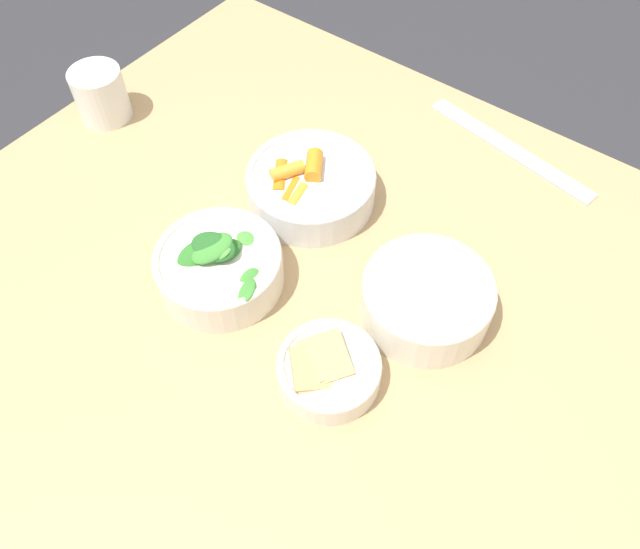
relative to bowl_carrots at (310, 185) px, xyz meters
name	(u,v)px	position (x,y,z in m)	size (l,w,h in m)	color
ground_plane	(347,491)	(0.18, -0.12, -0.75)	(10.00, 10.00, 0.00)	#2D2D33
dining_table	(363,358)	(0.18, -0.12, -0.13)	(1.26, 0.94, 0.72)	tan
bowl_carrots	(310,185)	(0.00, 0.00, 0.00)	(0.18, 0.18, 0.07)	silver
bowl_greens	(220,267)	(0.00, -0.18, 0.00)	(0.17, 0.16, 0.08)	silver
bowl_beans_hotdog	(426,299)	(0.23, -0.07, 0.00)	(0.16, 0.16, 0.06)	silver
bowl_cookies	(328,369)	(0.19, -0.21, -0.01)	(0.12, 0.12, 0.05)	silver
ruler	(508,148)	(0.18, 0.27, -0.03)	(0.30, 0.08, 0.00)	#EFB7C6
cup	(101,94)	(-0.38, -0.05, 0.01)	(0.08, 0.08, 0.08)	silver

